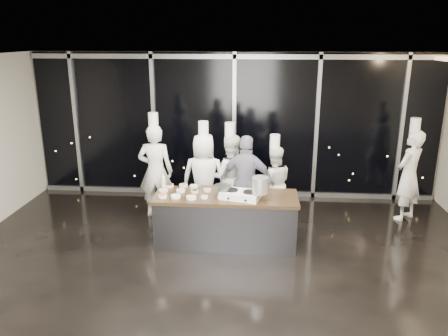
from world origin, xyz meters
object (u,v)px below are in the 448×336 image
object	(u,v)px
stock_pot	(260,185)
guest	(247,182)
frying_pan	(222,187)
chef_far_left	(156,170)
chef_center	(230,176)
demo_counter	(226,219)
stove	(241,195)
chef_side	(409,175)
chef_left	(204,177)
chef_right	(273,183)

from	to	relation	value
stock_pot	guest	xyz separation A→B (m)	(-0.25, 1.01, -0.29)
frying_pan	chef_far_left	size ratio (longest dim) A/B	0.26
stock_pot	chef_center	bearing A→B (deg)	112.90
demo_counter	stove	xyz separation A→B (m)	(0.26, -0.11, 0.51)
demo_counter	chef_center	xyz separation A→B (m)	(-0.01, 1.19, 0.41)
stock_pot	chef_side	distance (m)	3.32
frying_pan	demo_counter	bearing A→B (deg)	44.30
demo_counter	chef_center	bearing A→B (deg)	90.60
stock_pot	chef_side	world-z (taller)	chef_side
chef_far_left	chef_left	world-z (taller)	chef_far_left
chef_left	guest	size ratio (longest dim) A/B	1.12
frying_pan	chef_side	distance (m)	3.82
stove	guest	world-z (taller)	guest
guest	chef_right	world-z (taller)	guest
stove	stock_pot	size ratio (longest dim) A/B	2.66
chef_left	chef_right	bearing A→B (deg)	-174.04
chef_center	guest	world-z (taller)	chef_center
frying_pan	chef_center	distance (m)	1.24
chef_center	demo_counter	bearing A→B (deg)	80.57
chef_center	chef_right	xyz separation A→B (m)	(0.86, -0.06, -0.10)
stove	chef_left	size ratio (longest dim) A/B	0.36
chef_far_left	guest	distance (m)	1.85
frying_pan	stock_pot	bearing A→B (deg)	-0.91
chef_center	chef_side	xyz separation A→B (m)	(3.50, 0.19, 0.06)
stove	chef_left	xyz separation A→B (m)	(-0.75, 1.10, -0.07)
chef_center	chef_side	bearing A→B (deg)	173.01
chef_center	chef_right	world-z (taller)	chef_center
guest	demo_counter	bearing A→B (deg)	77.84
frying_pan	chef_right	size ratio (longest dim) A/B	0.32
chef_left	chef_right	xyz separation A→B (m)	(1.35, 0.15, -0.13)
guest	stove	bearing A→B (deg)	95.66
demo_counter	chef_far_left	size ratio (longest dim) A/B	1.16
chef_right	chef_side	bearing A→B (deg)	177.88
frying_pan	chef_side	bearing A→B (deg)	36.32
stove	chef_center	bearing A→B (deg)	116.26
chef_far_left	chef_center	xyz separation A→B (m)	(1.47, 0.04, -0.10)
stove	chef_right	distance (m)	1.40
stove	chef_side	world-z (taller)	chef_side
chef_center	guest	bearing A→B (deg)	121.57
stove	chef_side	size ratio (longest dim) A/B	0.35
stove	chef_far_left	xyz separation A→B (m)	(-1.74, 1.26, -0.01)
stove	chef_right	world-z (taller)	chef_right
stock_pot	stove	bearing A→B (deg)	163.31
demo_counter	chef_center	distance (m)	1.26
chef_side	chef_left	bearing A→B (deg)	-36.59
guest	chef_side	distance (m)	3.20
guest	chef_side	xyz separation A→B (m)	(3.15, 0.58, 0.04)
stove	guest	xyz separation A→B (m)	(0.08, 0.91, -0.08)
frying_pan	guest	distance (m)	0.94
stock_pot	chef_side	bearing A→B (deg)	28.66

